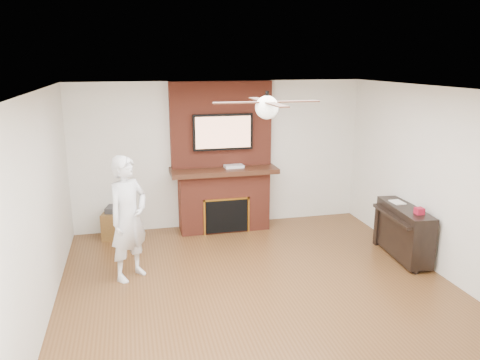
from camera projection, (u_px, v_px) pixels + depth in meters
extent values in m
cube|color=#513117|center=(264.00, 303.00, 5.78)|extent=(5.36, 5.86, 0.18)
cube|color=white|center=(267.00, 83.00, 5.12)|extent=(5.36, 5.86, 0.18)
cube|color=silver|center=(219.00, 154.00, 8.13)|extent=(5.36, 0.18, 2.50)
cube|color=silver|center=(401.00, 334.00, 2.77)|extent=(5.36, 0.18, 2.50)
cube|color=silver|center=(27.00, 216.00, 4.87)|extent=(0.18, 5.86, 2.50)
cube|color=silver|center=(458.00, 186.00, 6.03)|extent=(0.18, 5.86, 2.50)
cube|color=maroon|center=(224.00, 201.00, 7.99)|extent=(1.50, 0.50, 1.00)
cube|color=black|center=(224.00, 170.00, 7.83)|extent=(1.78, 0.64, 0.08)
cube|color=maroon|center=(221.00, 124.00, 7.81)|extent=(1.70, 0.20, 1.42)
cube|color=black|center=(227.00, 216.00, 7.80)|extent=(0.70, 0.06, 0.55)
cube|color=#BF8C2D|center=(227.00, 200.00, 7.72)|extent=(0.78, 0.02, 0.03)
cube|color=#BF8C2D|center=(205.00, 218.00, 7.71)|extent=(0.03, 0.02, 0.61)
cube|color=#BF8C2D|center=(249.00, 215.00, 7.88)|extent=(0.03, 0.02, 0.61)
cube|color=black|center=(223.00, 132.00, 7.70)|extent=(1.00, 0.07, 0.60)
cube|color=#EEA57E|center=(223.00, 132.00, 7.67)|extent=(0.92, 0.01, 0.52)
cylinder|color=black|center=(267.00, 97.00, 5.16)|extent=(0.04, 0.04, 0.14)
sphere|color=white|center=(267.00, 107.00, 5.18)|extent=(0.26, 0.26, 0.26)
cube|color=black|center=(295.00, 101.00, 5.24)|extent=(0.55, 0.11, 0.01)
cube|color=black|center=(259.00, 100.00, 5.48)|extent=(0.11, 0.55, 0.01)
cube|color=black|center=(238.00, 103.00, 5.09)|extent=(0.55, 0.11, 0.01)
cube|color=black|center=(276.00, 105.00, 4.86)|extent=(0.11, 0.55, 0.01)
imported|color=silver|center=(128.00, 218.00, 6.09)|extent=(0.72, 0.71, 1.66)
cube|color=brown|center=(119.00, 224.00, 7.65)|extent=(0.56, 0.56, 0.44)
cube|color=#2B2A2D|center=(118.00, 209.00, 7.58)|extent=(0.41, 0.36, 0.09)
cube|color=black|center=(404.00, 231.00, 6.83)|extent=(0.46, 1.21, 0.73)
cube|color=black|center=(417.00, 251.00, 6.32)|extent=(0.05, 0.09, 0.64)
cube|color=black|center=(377.00, 225.00, 7.32)|extent=(0.05, 0.09, 0.64)
cube|color=black|center=(393.00, 216.00, 6.72)|extent=(0.23, 1.10, 0.05)
cube|color=silver|center=(397.00, 202.00, 6.95)|extent=(0.16, 0.23, 0.01)
cube|color=maroon|center=(419.00, 211.00, 6.42)|extent=(0.11, 0.11, 0.09)
cube|color=silver|center=(234.00, 166.00, 7.83)|extent=(0.33, 0.20, 0.05)
cylinder|color=#CC5C18|center=(213.00, 230.00, 7.87)|extent=(0.07, 0.07, 0.13)
cylinder|color=#3E8033|center=(219.00, 229.00, 7.96)|extent=(0.06, 0.06, 0.08)
cylinder|color=#316295|center=(236.00, 227.00, 8.02)|extent=(0.06, 0.06, 0.09)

